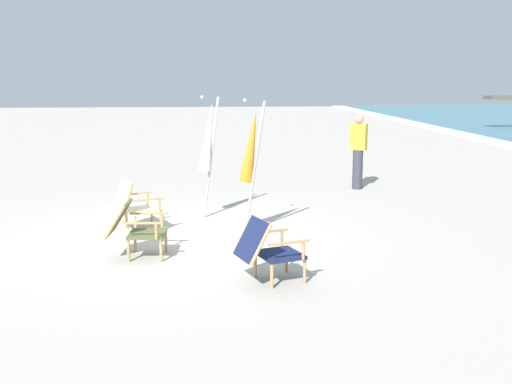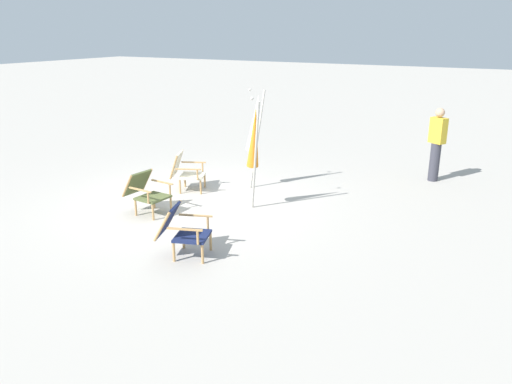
% 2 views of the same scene
% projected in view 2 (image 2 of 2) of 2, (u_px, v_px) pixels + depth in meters
% --- Properties ---
extents(ground_plane, '(80.00, 80.00, 0.00)m').
position_uv_depth(ground_plane, '(197.00, 203.00, 9.78)').
color(ground_plane, '#B2AAA0').
extents(beach_chair_far_center, '(0.80, 0.85, 0.82)m').
position_uv_depth(beach_chair_far_center, '(185.00, 171.00, 10.42)').
color(beach_chair_far_center, beige).
rests_on(beach_chair_far_center, ground).
extents(beach_chair_front_right, '(0.79, 0.90, 0.78)m').
position_uv_depth(beach_chair_front_right, '(181.00, 229.00, 7.40)').
color(beach_chair_front_right, '#19234C').
rests_on(beach_chair_front_right, ground).
extents(beach_chair_front_left, '(0.63, 0.82, 0.77)m').
position_uv_depth(beach_chair_front_left, '(146.00, 191.00, 9.16)').
color(beach_chair_front_left, '#515B33').
rests_on(beach_chair_front_left, ground).
extents(umbrella_furled_white, '(0.35, 0.44, 2.11)m').
position_uv_depth(umbrella_furled_white, '(255.00, 124.00, 10.30)').
color(umbrella_furled_white, '#B7B2A8').
rests_on(umbrella_furled_white, ground).
extents(umbrella_furled_orange, '(0.45, 0.46, 2.10)m').
position_uv_depth(umbrella_furled_orange, '(254.00, 138.00, 9.00)').
color(umbrella_furled_orange, '#B7B2A8').
rests_on(umbrella_furled_orange, ground).
extents(person_near_chairs, '(0.34, 0.39, 1.63)m').
position_uv_depth(person_near_chairs, '(437.00, 144.00, 10.97)').
color(person_near_chairs, '#383842').
rests_on(person_near_chairs, ground).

